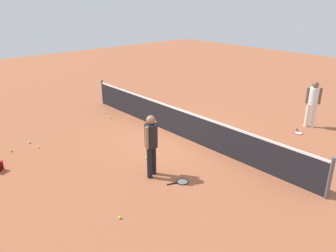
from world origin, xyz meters
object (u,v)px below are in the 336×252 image
(player_far_side, at_px, (313,100))
(tennis_racket_far_player, at_px, (298,133))
(tennis_ball_stray_right, at_px, (110,117))
(tennis_ball_near_player, at_px, (38,147))
(tennis_ball_by_net, at_px, (146,158))
(player_near_side, at_px, (151,141))
(tennis_ball_baseline, at_px, (120,217))
(tennis_ball_midcourt, at_px, (29,142))
(tennis_ball_stray_left, at_px, (11,151))
(tennis_racket_near_player, at_px, (181,182))

(player_far_side, xyz_separation_m, tennis_racket_far_player, (0.06, -0.87, -1.00))
(tennis_ball_stray_right, bearing_deg, tennis_ball_near_player, -74.86)
(tennis_ball_near_player, xyz_separation_m, tennis_ball_by_net, (2.86, 2.08, 0.00))
(player_near_side, xyz_separation_m, tennis_ball_by_net, (-0.86, 0.48, -0.98))
(tennis_ball_baseline, distance_m, tennis_ball_stray_right, 6.47)
(tennis_ball_by_net, height_order, tennis_ball_midcourt, same)
(player_near_side, height_order, player_far_side, same)
(player_near_side, relative_size, tennis_racket_far_player, 2.96)
(tennis_ball_near_player, height_order, tennis_ball_baseline, same)
(tennis_ball_by_net, bearing_deg, tennis_ball_midcourt, -147.60)
(player_far_side, distance_m, tennis_ball_midcourt, 9.86)
(tennis_ball_stray_left, bearing_deg, player_far_side, 60.40)
(tennis_racket_near_player, height_order, tennis_ball_stray_left, tennis_ball_stray_left)
(player_near_side, height_order, tennis_ball_baseline, player_near_side)
(tennis_ball_stray_right, bearing_deg, tennis_ball_stray_left, -81.61)
(tennis_ball_baseline, relative_size, tennis_ball_stray_right, 1.00)
(tennis_racket_far_player, xyz_separation_m, tennis_ball_by_net, (-1.97, -5.22, 0.02))
(tennis_ball_by_net, xyz_separation_m, tennis_ball_baseline, (1.85, -2.17, 0.00))
(tennis_racket_far_player, relative_size, tennis_ball_baseline, 8.70)
(tennis_ball_by_net, distance_m, tennis_ball_stray_right, 3.89)
(tennis_ball_near_player, xyz_separation_m, tennis_ball_midcourt, (-0.54, -0.08, 0.00))
(player_far_side, distance_m, tennis_racket_far_player, 1.32)
(tennis_ball_stray_left, height_order, tennis_ball_stray_right, same)
(tennis_racket_far_player, relative_size, tennis_ball_midcourt, 8.70)
(tennis_ball_by_net, bearing_deg, tennis_ball_near_player, -143.98)
(tennis_ball_by_net, distance_m, tennis_ball_midcourt, 4.03)
(tennis_ball_baseline, xyz_separation_m, tennis_ball_stray_right, (-5.57, 3.28, 0.00))
(tennis_racket_far_player, height_order, tennis_ball_stray_left, tennis_ball_stray_left)
(tennis_ball_baseline, bearing_deg, tennis_ball_midcourt, 179.91)
(player_near_side, height_order, tennis_ball_midcourt, player_near_side)
(player_far_side, height_order, tennis_ball_midcourt, player_far_side)
(tennis_racket_far_player, height_order, tennis_ball_near_player, tennis_ball_near_player)
(tennis_racket_far_player, xyz_separation_m, tennis_ball_stray_left, (-5.12, -8.03, 0.02))
(tennis_racket_near_player, height_order, tennis_ball_near_player, tennis_ball_near_player)
(tennis_racket_near_player, relative_size, tennis_ball_midcourt, 9.16)
(tennis_racket_far_player, bearing_deg, tennis_ball_stray_left, -122.50)
(tennis_ball_by_net, xyz_separation_m, tennis_ball_stray_right, (-3.72, 1.11, 0.00))
(tennis_racket_near_player, distance_m, tennis_ball_by_net, 1.65)
(tennis_ball_baseline, bearing_deg, tennis_racket_far_player, 89.05)
(tennis_ball_by_net, relative_size, tennis_ball_midcourt, 1.00)
(player_near_side, bearing_deg, player_far_side, 80.92)
(tennis_ball_by_net, xyz_separation_m, tennis_ball_stray_left, (-3.14, -2.81, 0.00))
(player_near_side, relative_size, tennis_ball_stray_left, 25.76)
(player_near_side, bearing_deg, tennis_ball_stray_right, 160.83)
(tennis_ball_baseline, bearing_deg, tennis_ball_by_net, 130.46)
(tennis_ball_by_net, bearing_deg, tennis_racket_far_player, 69.29)
(player_near_side, height_order, tennis_racket_near_player, player_near_side)
(tennis_ball_midcourt, height_order, tennis_ball_stray_left, same)
(player_far_side, distance_m, tennis_ball_baseline, 8.31)
(tennis_ball_by_net, bearing_deg, player_near_side, -29.32)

